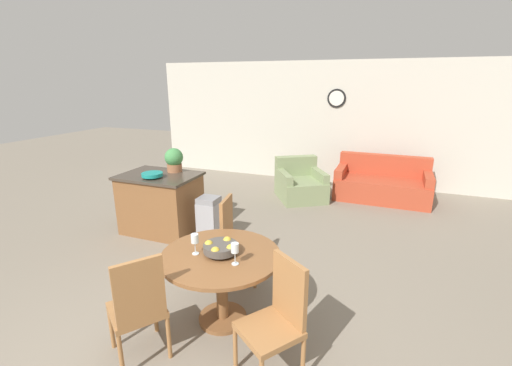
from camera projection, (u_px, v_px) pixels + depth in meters
name	position (u px, v px, depth m)	size (l,w,h in m)	color
wall_back	(320.00, 123.00, 7.76)	(8.00, 0.09, 2.70)	beige
dining_table	(221.00, 269.00, 3.23)	(1.13, 1.13, 0.72)	brown
dining_chair_near_left	(138.00, 305.00, 2.77)	(0.59, 0.59, 0.98)	#9E6B3D
dining_chair_near_right	(278.00, 316.00, 2.64)	(0.59, 0.59, 0.98)	#9E6B3D
dining_chair_far_side	(236.00, 236.00, 4.00)	(0.48, 0.48, 0.98)	#9E6B3D
fruit_bowl	(221.00, 247.00, 3.17)	(0.32, 0.32, 0.13)	#4C4742
wine_glass_left	(195.00, 239.00, 3.14)	(0.07, 0.07, 0.20)	silver
wine_glass_right	(235.00, 249.00, 2.97)	(0.07, 0.07, 0.20)	silver
kitchen_island	(161.00, 203.00, 5.28)	(1.15, 0.82, 0.92)	brown
teal_bowl	(152.00, 175.00, 4.97)	(0.30, 0.30, 0.07)	teal
potted_plant	(174.00, 160.00, 5.27)	(0.28, 0.28, 0.37)	#A36642
trash_bin	(209.00, 219.00, 5.00)	(0.29, 0.29, 0.67)	#9E9EA3
couch	(382.00, 184.00, 6.83)	(1.79, 1.01, 0.82)	#B24228
armchair	(300.00, 185.00, 6.83)	(1.21, 1.24, 0.79)	gray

